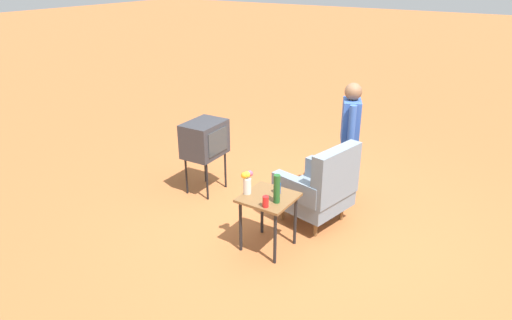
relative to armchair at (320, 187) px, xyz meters
name	(u,v)px	position (x,y,z in m)	size (l,w,h in m)	color
ground_plane	(306,218)	(-0.01, -0.17, -0.50)	(60.00, 60.00, 0.00)	#AD6033
armchair	(320,187)	(0.00, 0.00, 0.00)	(0.90, 0.92, 1.06)	brown
side_table	(268,204)	(0.80, -0.25, 0.06)	(0.56, 0.56, 0.65)	black
tv_on_stand	(205,139)	(0.06, -1.74, 0.28)	(0.62, 0.47, 1.03)	black
person_standing	(350,136)	(-0.76, 0.03, 0.44)	(0.53, 0.35, 1.64)	#2D3347
bottle_wine_green	(277,189)	(0.87, -0.11, 0.32)	(0.07, 0.07, 0.32)	#1E5623
soda_can_red	(266,202)	(1.02, -0.15, 0.22)	(0.07, 0.07, 0.12)	red
soda_can_blue	(278,188)	(0.68, -0.20, 0.22)	(0.07, 0.07, 0.12)	blue
flower_vase	(247,181)	(0.87, -0.49, 0.30)	(0.15, 0.10, 0.27)	silver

